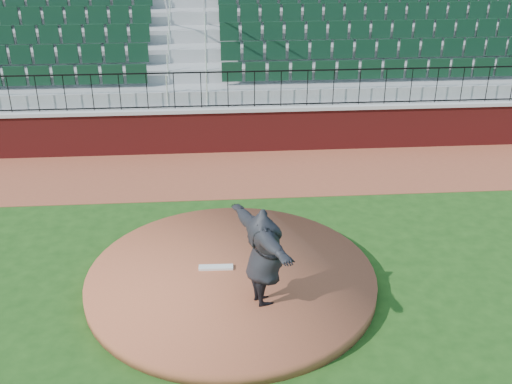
% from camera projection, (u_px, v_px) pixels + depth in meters
% --- Properties ---
extents(ground, '(90.00, 90.00, 0.00)m').
position_uv_depth(ground, '(262.00, 289.00, 11.49)').
color(ground, '#1A4112').
rests_on(ground, ground).
extents(warning_track, '(34.00, 3.20, 0.01)m').
position_uv_depth(warning_track, '(245.00, 172.00, 16.33)').
color(warning_track, brown).
rests_on(warning_track, ground).
extents(field_wall, '(34.00, 0.35, 1.20)m').
position_uv_depth(field_wall, '(242.00, 130.00, 17.51)').
color(field_wall, maroon).
rests_on(field_wall, ground).
extents(wall_cap, '(34.00, 0.45, 0.10)m').
position_uv_depth(wall_cap, '(241.00, 109.00, 17.23)').
color(wall_cap, '#B7B7B7').
rests_on(wall_cap, field_wall).
extents(wall_railing, '(34.00, 0.05, 1.00)m').
position_uv_depth(wall_railing, '(241.00, 89.00, 16.99)').
color(wall_railing, black).
rests_on(wall_railing, wall_cap).
extents(seating_stands, '(34.00, 5.10, 4.60)m').
position_uv_depth(seating_stands, '(236.00, 49.00, 19.22)').
color(seating_stands, gray).
rests_on(seating_stands, ground).
extents(concourse_wall, '(34.00, 0.50, 5.50)m').
position_uv_depth(concourse_wall, '(233.00, 18.00, 21.54)').
color(concourse_wall, maroon).
rests_on(concourse_wall, ground).
extents(pitchers_mound, '(5.41, 5.41, 0.25)m').
position_uv_depth(pitchers_mound, '(231.00, 279.00, 11.56)').
color(pitchers_mound, brown).
rests_on(pitchers_mound, ground).
extents(pitching_rubber, '(0.66, 0.18, 0.04)m').
position_uv_depth(pitching_rubber, '(216.00, 267.00, 11.67)').
color(pitching_rubber, silver).
rests_on(pitching_rubber, pitchers_mound).
extents(pitcher, '(1.33, 2.32, 1.83)m').
position_uv_depth(pitcher, '(264.00, 257.00, 10.32)').
color(pitcher, black).
rests_on(pitcher, pitchers_mound).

